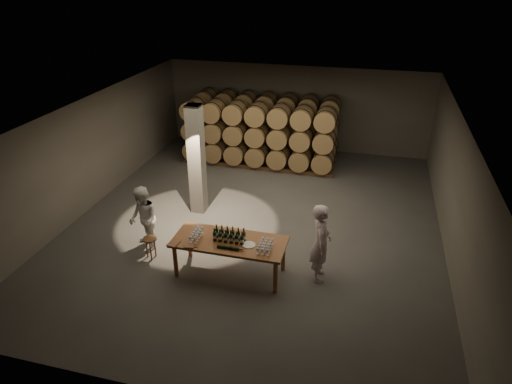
% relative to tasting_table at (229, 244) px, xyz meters
% --- Properties ---
extents(room, '(12.00, 12.00, 12.00)m').
position_rel_tasting_table_xyz_m(room, '(-1.80, 2.70, 0.80)').
color(room, '#555350').
rests_on(room, ground).
extents(tasting_table, '(2.60, 1.10, 0.90)m').
position_rel_tasting_table_xyz_m(tasting_table, '(0.00, 0.00, 0.00)').
color(tasting_table, brown).
rests_on(tasting_table, ground).
extents(barrel_stack_back, '(5.48, 0.95, 2.31)m').
position_rel_tasting_table_xyz_m(barrel_stack_back, '(-0.96, 7.70, 0.40)').
color(barrel_stack_back, brown).
rests_on(barrel_stack_back, ground).
extents(barrel_stack_front, '(5.48, 0.95, 2.31)m').
position_rel_tasting_table_xyz_m(barrel_stack_front, '(-0.96, 6.30, 0.40)').
color(barrel_stack_front, brown).
rests_on(barrel_stack_front, ground).
extents(bottle_cluster, '(0.74, 0.24, 0.34)m').
position_rel_tasting_table_xyz_m(bottle_cluster, '(0.00, -0.01, 0.23)').
color(bottle_cluster, black).
rests_on(bottle_cluster, tasting_table).
extents(lying_bottles, '(0.59, 0.07, 0.07)m').
position_rel_tasting_table_xyz_m(lying_bottles, '(0.09, -0.33, 0.14)').
color(lying_bottles, black).
rests_on(lying_bottles, tasting_table).
extents(glass_cluster_left, '(0.20, 0.53, 0.18)m').
position_rel_tasting_table_xyz_m(glass_cluster_left, '(-0.77, -0.08, 0.23)').
color(glass_cluster_left, silver).
rests_on(glass_cluster_left, tasting_table).
extents(glass_cluster_right, '(0.30, 0.52, 0.16)m').
position_rel_tasting_table_xyz_m(glass_cluster_right, '(0.87, -0.13, 0.22)').
color(glass_cluster_right, silver).
rests_on(glass_cluster_right, tasting_table).
extents(plate, '(0.30, 0.30, 0.02)m').
position_rel_tasting_table_xyz_m(plate, '(0.48, -0.07, 0.11)').
color(plate, white).
rests_on(plate, tasting_table).
extents(notebook_near, '(0.27, 0.24, 0.03)m').
position_rel_tasting_table_xyz_m(notebook_near, '(-0.80, -0.45, 0.12)').
color(notebook_near, brown).
rests_on(notebook_near, tasting_table).
extents(notebook_corner, '(0.25, 0.31, 0.02)m').
position_rel_tasting_table_xyz_m(notebook_corner, '(-1.18, -0.44, 0.12)').
color(notebook_corner, brown).
rests_on(notebook_corner, tasting_table).
extents(pen, '(0.15, 0.04, 0.01)m').
position_rel_tasting_table_xyz_m(pen, '(-0.66, -0.45, 0.11)').
color(pen, black).
rests_on(pen, tasting_table).
extents(stool, '(0.34, 0.34, 0.57)m').
position_rel_tasting_table_xyz_m(stool, '(-2.07, 0.09, -0.33)').
color(stool, brown).
rests_on(stool, ground).
extents(person_man, '(0.54, 0.74, 1.90)m').
position_rel_tasting_table_xyz_m(person_man, '(2.04, 0.36, 0.16)').
color(person_man, beige).
rests_on(person_man, ground).
extents(person_woman, '(1.04, 1.05, 1.71)m').
position_rel_tasting_table_xyz_m(person_woman, '(-2.39, 0.45, 0.06)').
color(person_woman, white).
rests_on(person_woman, ground).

